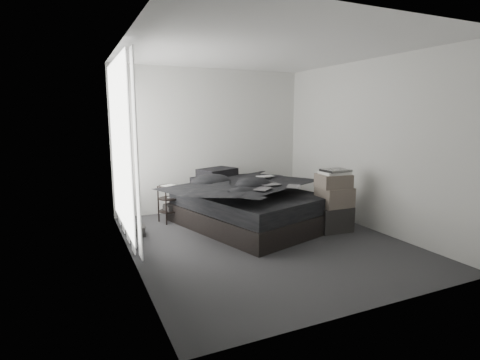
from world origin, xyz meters
name	(u,v)px	position (x,y,z in m)	size (l,w,h in m)	color
floor	(263,241)	(0.00, 0.00, 0.00)	(3.60, 4.20, 0.01)	#313134
ceiling	(265,50)	(0.00, 0.00, 2.60)	(3.60, 4.20, 0.01)	white
wall_back	(211,140)	(0.00, 2.10, 1.30)	(3.60, 0.01, 2.60)	silver
wall_front	(380,169)	(0.00, -2.10, 1.30)	(3.60, 0.01, 2.60)	silver
wall_left	(128,155)	(-1.80, 0.00, 1.30)	(0.01, 4.20, 2.60)	silver
wall_right	(366,145)	(1.80, 0.00, 1.30)	(0.01, 4.20, 2.60)	silver
window_left	(120,145)	(-1.78, 0.90, 1.35)	(0.02, 2.00, 2.30)	white
curtain_left	(124,150)	(-1.73, 0.90, 1.28)	(0.06, 2.12, 2.48)	white
bed	(249,216)	(0.14, 0.76, 0.15)	(1.70, 2.24, 0.30)	black
mattress	(249,200)	(0.14, 0.76, 0.42)	(1.63, 2.18, 0.24)	black
duvet	(251,185)	(0.15, 0.71, 0.67)	(1.65, 1.91, 0.26)	black
pillow_lower	(213,181)	(-0.16, 1.58, 0.62)	(0.67, 0.46, 0.15)	black
pillow_upper	(217,173)	(-0.08, 1.58, 0.77)	(0.63, 0.44, 0.14)	black
laptop	(265,172)	(0.52, 0.93, 0.82)	(0.36, 0.23, 0.03)	silver
comic_a	(263,183)	(0.05, 0.11, 0.81)	(0.28, 0.18, 0.01)	black
comic_b	(271,179)	(0.31, 0.36, 0.82)	(0.28, 0.18, 0.01)	black
comic_c	(294,180)	(0.54, 0.09, 0.82)	(0.28, 0.18, 0.01)	black
side_stand	(169,204)	(-0.98, 1.50, 0.30)	(0.33, 0.33, 0.61)	black
papers	(169,186)	(-0.97, 1.50, 0.62)	(0.24, 0.17, 0.01)	white
floor_books	(140,231)	(-1.56, 0.97, 0.07)	(0.15, 0.21, 0.15)	black
box_lower	(332,218)	(1.20, -0.01, 0.19)	(0.52, 0.41, 0.38)	black
box_mid	(334,197)	(1.21, -0.03, 0.53)	(0.49, 0.38, 0.29)	#675B51
box_upper	(333,181)	(1.19, -0.01, 0.78)	(0.46, 0.37, 0.20)	#675B51
art_book_white	(334,173)	(1.20, -0.01, 0.90)	(0.40, 0.32, 0.04)	silver
art_book_snake	(336,170)	(1.21, -0.03, 0.94)	(0.38, 0.31, 0.04)	silver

